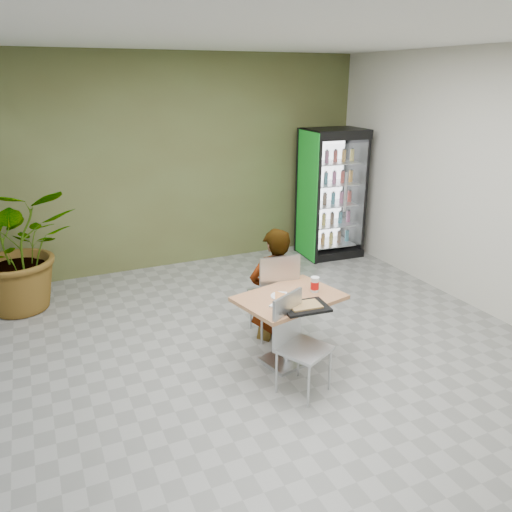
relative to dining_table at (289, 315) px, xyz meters
The scene contains 12 objects.
ground 0.58m from the dining_table, 136.78° to the right, with size 7.00×7.00×0.00m, color gray.
room_envelope 1.08m from the dining_table, 136.78° to the right, with size 6.00×7.00×3.20m, color beige, non-canonical shape.
dining_table is the anchor object (origin of this frame).
chair_far 0.52m from the dining_table, 78.77° to the left, with size 0.50×0.50×1.03m.
chair_near 0.47m from the dining_table, 110.44° to the right, with size 0.57×0.57×0.95m.
seated_woman 0.58m from the dining_table, 78.93° to the left, with size 0.59×0.38×1.60m, color black.
pizza_plate 0.24m from the dining_table, 165.30° to the left, with size 0.28×0.22×0.03m.
soda_cup 0.41m from the dining_table, ahead, with size 0.09×0.09×0.16m.
napkin_stack 0.35m from the dining_table, 141.36° to the right, with size 0.14×0.14×0.02m, color white.
cafeteria_tray 0.38m from the dining_table, 89.79° to the right, with size 0.44×0.32×0.02m, color black.
beverage_fridge 3.58m from the dining_table, 50.98° to the left, with size 0.99×0.78×2.08m.
potted_plant 3.58m from the dining_table, 134.11° to the left, with size 1.45×1.25×1.61m, color #245B24.
Camera 1 is at (-2.04, -3.90, 2.82)m, focal length 35.00 mm.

